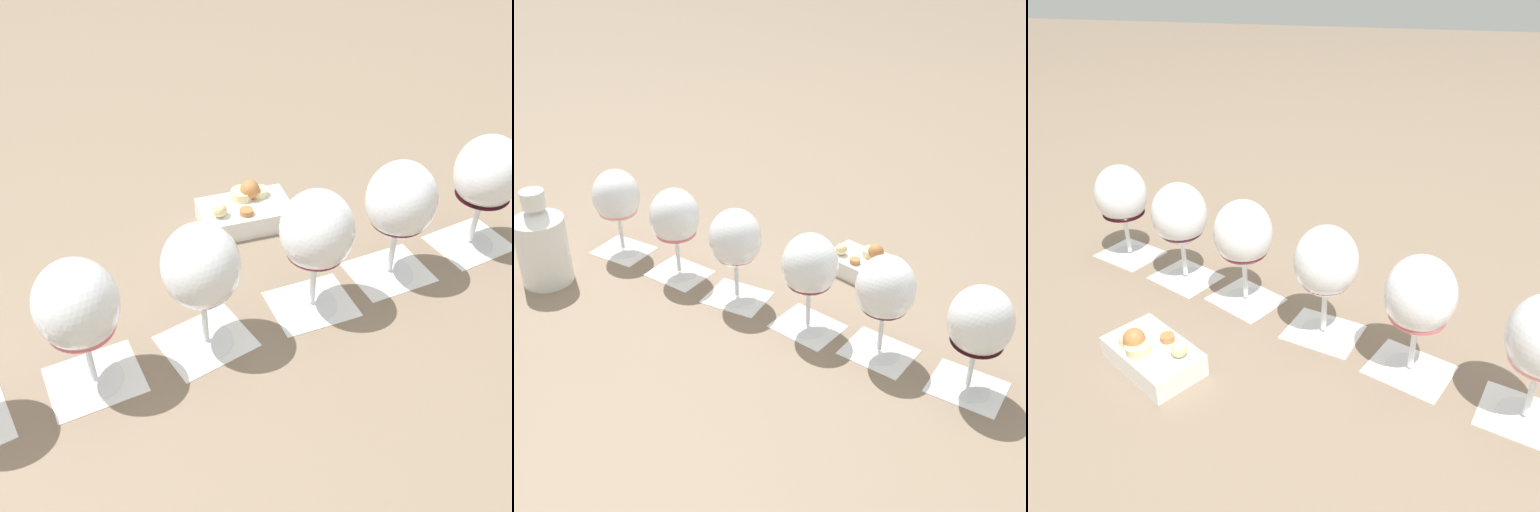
# 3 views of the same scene
# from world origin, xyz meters

# --- Properties ---
(ground_plane) EXTENTS (8.00, 8.00, 0.00)m
(ground_plane) POSITION_xyz_m (0.00, 0.00, 0.00)
(ground_plane) COLOR #7F6B56
(tasting_card_0) EXTENTS (0.14, 0.12, 0.00)m
(tasting_card_0) POSITION_xyz_m (-0.35, 0.15, 0.00)
(tasting_card_0) COLOR white
(tasting_card_0) RESTS_ON ground_plane
(tasting_card_1) EXTENTS (0.14, 0.13, 0.00)m
(tasting_card_1) POSITION_xyz_m (-0.21, 0.08, 0.00)
(tasting_card_1) COLOR white
(tasting_card_1) RESTS_ON ground_plane
(tasting_card_2) EXTENTS (0.13, 0.12, 0.00)m
(tasting_card_2) POSITION_xyz_m (-0.07, 0.03, 0.00)
(tasting_card_2) COLOR white
(tasting_card_2) RESTS_ON ground_plane
(tasting_card_3) EXTENTS (0.14, 0.13, 0.00)m
(tasting_card_3) POSITION_xyz_m (0.08, -0.03, 0.00)
(tasting_card_3) COLOR white
(tasting_card_3) RESTS_ON ground_plane
(tasting_card_4) EXTENTS (0.14, 0.13, 0.00)m
(tasting_card_4) POSITION_xyz_m (0.21, -0.08, 0.00)
(tasting_card_4) COLOR white
(tasting_card_4) RESTS_ON ground_plane
(tasting_card_5) EXTENTS (0.14, 0.13, 0.00)m
(tasting_card_5) POSITION_xyz_m (0.35, -0.14, 0.00)
(tasting_card_5) COLOR white
(tasting_card_5) RESTS_ON ground_plane
(wine_glass_1) EXTENTS (0.10, 0.10, 0.18)m
(wine_glass_1) POSITION_xyz_m (-0.21, 0.08, 0.12)
(wine_glass_1) COLOR white
(wine_glass_1) RESTS_ON tasting_card_1
(wine_glass_2) EXTENTS (0.10, 0.10, 0.18)m
(wine_glass_2) POSITION_xyz_m (-0.07, 0.03, 0.12)
(wine_glass_2) COLOR white
(wine_glass_2) RESTS_ON tasting_card_2
(wine_glass_3) EXTENTS (0.10, 0.10, 0.18)m
(wine_glass_3) POSITION_xyz_m (0.08, -0.03, 0.12)
(wine_glass_3) COLOR white
(wine_glass_3) RESTS_ON tasting_card_3
(wine_glass_4) EXTENTS (0.10, 0.10, 0.18)m
(wine_glass_4) POSITION_xyz_m (0.21, -0.08, 0.12)
(wine_glass_4) COLOR white
(wine_glass_4) RESTS_ON tasting_card_4
(wine_glass_5) EXTENTS (0.10, 0.10, 0.18)m
(wine_glass_5) POSITION_xyz_m (0.35, -0.14, 0.12)
(wine_glass_5) COLOR white
(wine_glass_5) RESTS_ON tasting_card_5
(snack_dish) EXTENTS (0.17, 0.15, 0.07)m
(snack_dish) POSITION_xyz_m (0.16, 0.16, 0.02)
(snack_dish) COLOR white
(snack_dish) RESTS_ON ground_plane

